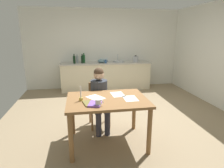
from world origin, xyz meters
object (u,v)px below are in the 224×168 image
Objects in this scene: chair_at_table at (99,102)px; mixing_bowl at (101,61)px; book_magazine at (88,103)px; wine_glass_by_kettle at (104,58)px; wine_glass_near_sink at (107,58)px; wine_glass_back_left at (101,59)px; bottle_oil at (74,59)px; dining_table at (107,105)px; bottle_wine_red at (82,59)px; teacup_on_counter at (106,61)px; sink_unit at (119,61)px; candlestick at (81,97)px; bottle_sauce at (84,59)px; coffee_mug at (98,103)px; bottle_vinegar at (77,59)px; book_cookery at (95,104)px; stovetop_kettle at (136,59)px; person_seated at (100,95)px.

mixing_bowl reaches higher than chair_at_table.
wine_glass_by_kettle reaches higher than book_magazine.
wine_glass_near_sink is 1.00× the size of wine_glass_back_left.
wine_glass_back_left is at bearing 180.00° from wine_glass_by_kettle.
chair_at_table is at bearing -78.65° from bottle_oil.
dining_table is 1.49× the size of chair_at_table.
bottle_wine_red is 2.53× the size of teacup_on_counter.
sink_unit is 0.58m from mixing_bowl.
wine_glass_near_sink is 0.31m from teacup_on_counter.
candlestick is 1.52× the size of wine_glass_near_sink.
bottle_sauce reaches higher than bottle_wine_red.
bottle_vinegar reaches higher than coffee_mug.
wine_glass_near_sink is at bearing 4.86° from bottle_vinegar.
wine_glass_back_left is (-0.57, 0.15, 0.09)m from sink_unit.
bottle_oil is at bearing 82.58° from book_magazine.
book_cookery is 3.53m from bottle_wine_red.
teacup_on_counter is at bearing -13.70° from bottle_vinegar.
bottle_sauce is 0.58m from wine_glass_back_left.
book_magazine is 0.85× the size of bottle_oil.
book_cookery is 3.68m from sink_unit.
wine_glass_near_sink and wine_glass_by_kettle have the same top height.
wine_glass_by_kettle is at bearing 58.41° from mixing_bowl.
mixing_bowl is (0.77, -0.10, -0.06)m from bottle_vinegar.
bottle_oil is at bearing -169.18° from wine_glass_near_sink.
chair_at_table is at bearing -120.55° from stovetop_kettle.
wine_glass_by_kettle is (0.72, 0.14, -0.01)m from bottle_wine_red.
mixing_bowl reaches higher than book_magazine.
bottle_sauce is (-0.05, 3.55, 0.22)m from book_cookery.
chair_at_table is 2.63m from bottle_wine_red.
candlestick is 3.31m from bottle_wine_red.
wine_glass_near_sink reaches higher than book_cookery.
bottle_vinegar is (-0.41, 2.62, 0.53)m from chair_at_table.
wine_glass_near_sink reaches higher than mixing_bowl.
teacup_on_counter is at bearing -12.42° from bottle_wine_red.
bottle_vinegar is at bearing 109.72° from book_cookery.
bottle_vinegar is at bearing 160.61° from bottle_wine_red.
mixing_bowl is at bearing 68.28° from book_magazine.
dining_table is at bearing -79.94° from bottle_oil.
wine_glass_by_kettle is (0.72, 3.61, 0.20)m from book_magazine.
chair_at_table is 2.59m from mixing_bowl.
bottle_vinegar is at bearing 94.83° from coffee_mug.
teacup_on_counter is (0.83, 3.15, 0.09)m from candlestick.
person_seated reaches higher than wine_glass_back_left.
bottle_sauce is at bearing 173.52° from mixing_bowl.
bottle_sauce reaches higher than stovetop_kettle.
coffee_mug is at bearing -51.00° from book_magazine.
bottle_oil is (-0.40, 3.53, 0.17)m from coffee_mug.
sink_unit is at bearing 68.78° from candlestick.
mixing_bowl is at bearing -3.80° from bottle_wine_red.
coffee_mug is at bearing -97.42° from mixing_bowl.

